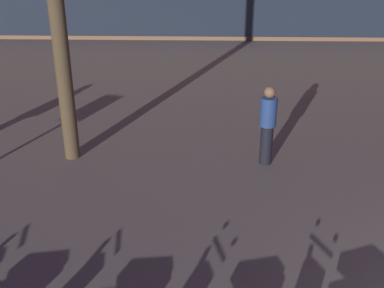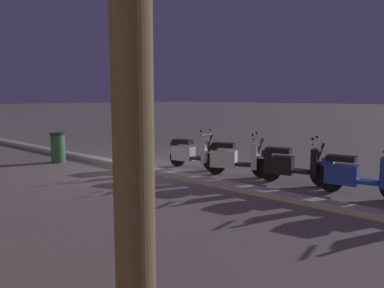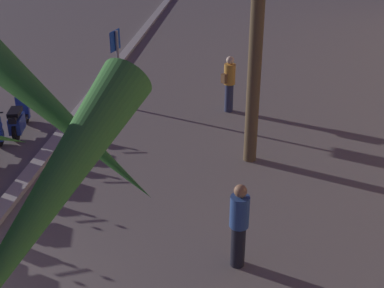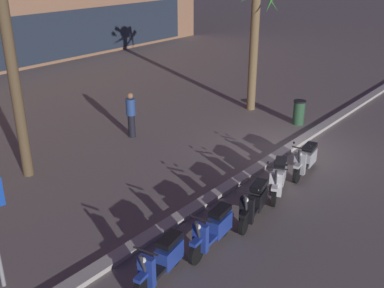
{
  "view_description": "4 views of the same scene",
  "coord_description": "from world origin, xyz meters",
  "views": [
    {
      "loc": [
        -3.71,
        -4.1,
        4.48
      ],
      "look_at": [
        -3.94,
        3.89,
        0.9
      ],
      "focal_mm": 44.9,
      "sensor_mm": 36.0,
      "label": 1
    },
    {
      "loc": [
        -8.88,
        7.0,
        2.11
      ],
      "look_at": [
        -2.5,
        0.18,
        0.96
      ],
      "focal_mm": 36.24,
      "sensor_mm": 36.0,
      "label": 2
    },
    {
      "loc": [
        5.11,
        5.01,
        6.13
      ],
      "look_at": [
        -4.78,
        3.91,
        1.23
      ],
      "focal_mm": 48.67,
      "sensor_mm": 36.0,
      "label": 3
    },
    {
      "loc": [
        -12.88,
        -6.47,
        6.21
      ],
      "look_at": [
        -3.19,
        1.54,
        0.89
      ],
      "focal_mm": 42.46,
      "sensor_mm": 36.0,
      "label": 4
    }
  ],
  "objects": [
    {
      "name": "palm_tree_by_mall_entrance",
      "position": [
        -6.56,
        5.16,
        5.04
      ],
      "size": [
        2.22,
        2.32,
        6.61
      ],
      "color": "brown",
      "rests_on": "ground"
    },
    {
      "name": "ground_plane",
      "position": [
        0.0,
        0.0,
        0.0
      ],
      "size": [
        200.0,
        200.0,
        0.0
      ],
      "primitive_type": "plane",
      "color": "slate"
    },
    {
      "name": "curb_strip",
      "position": [
        0.0,
        0.01,
        0.06
      ],
      "size": [
        60.0,
        0.36,
        0.12
      ],
      "primitive_type": "cube",
      "color": "#BCB7AD",
      "rests_on": "ground"
    },
    {
      "name": "litter_bin",
      "position": [
        2.63,
        0.96,
        0.48
      ],
      "size": [
        0.48,
        0.48,
        0.95
      ],
      "color": "#2D5638",
      "rests_on": "ground"
    },
    {
      "name": "scooter_blue_mid_rear",
      "position": [
        -5.87,
        -1.31,
        0.45
      ],
      "size": [
        1.76,
        0.59,
        1.04
      ],
      "color": "black",
      "rests_on": "ground"
    },
    {
      "name": "scooter_silver_last_in_row",
      "position": [
        -1.13,
        -1.21,
        0.45
      ],
      "size": [
        1.73,
        0.6,
        1.17
      ],
      "color": "black",
      "rests_on": "ground"
    },
    {
      "name": "scooter_white_second_in_line",
      "position": [
        -2.73,
        -1.18,
        0.46
      ],
      "size": [
        1.67,
        0.87,
        1.17
      ],
      "color": "black",
      "rests_on": "ground"
    },
    {
      "name": "scooter_blue_lead_nearest",
      "position": [
        -7.42,
        -1.18,
        0.44
      ],
      "size": [
        1.74,
        0.66,
        1.04
      ],
      "color": "black",
      "rests_on": "ground"
    },
    {
      "name": "pedestrian_window_shopping",
      "position": [
        -2.44,
        5.0,
        0.88
      ],
      "size": [
        0.34,
        0.34,
        1.67
      ],
      "color": "black",
      "rests_on": "ground"
    },
    {
      "name": "palm_tree_near_sign",
      "position": [
        2.99,
        3.39,
        4.09
      ],
      "size": [
        2.38,
        2.49,
        5.54
      ],
      "color": "olive",
      "rests_on": "ground"
    },
    {
      "name": "scooter_black_mid_centre",
      "position": [
        -4.29,
        -1.39,
        0.46
      ],
      "size": [
        1.75,
        0.72,
        1.17
      ],
      "color": "black",
      "rests_on": "ground"
    }
  ]
}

